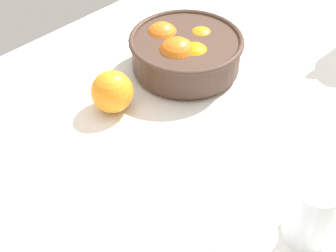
{
  "coord_description": "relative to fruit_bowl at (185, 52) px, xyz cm",
  "views": [
    {
      "loc": [
        -43.19,
        -47.13,
        65.71
      ],
      "look_at": [
        3.24,
        -1.3,
        5.24
      ],
      "focal_mm": 53.6,
      "sensor_mm": 36.0,
      "label": 1
    }
  ],
  "objects": [
    {
      "name": "ground_plane",
      "position": [
        -22.67,
        -12.8,
        -6.24
      ],
      "size": [
        147.89,
        92.22,
        3.0
      ],
      "primitive_type": "cube",
      "color": "white"
    },
    {
      "name": "loose_orange_1",
      "position": [
        -19.31,
        1.35,
        -0.53
      ],
      "size": [
        8.42,
        8.42,
        8.42
      ],
      "primitive_type": "sphere",
      "color": "orange",
      "rests_on": "ground_plane"
    },
    {
      "name": "second_glass",
      "position": [
        -17.96,
        -42.77,
        0.1
      ],
      "size": [
        7.48,
        7.48,
        11.11
      ],
      "color": "white",
      "rests_on": "ground_plane"
    },
    {
      "name": "fruit_bowl",
      "position": [
        0.0,
        0.0,
        0.0
      ],
      "size": [
        24.35,
        24.35,
        9.94
      ],
      "color": "#473328",
      "rests_on": "ground_plane"
    }
  ]
}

